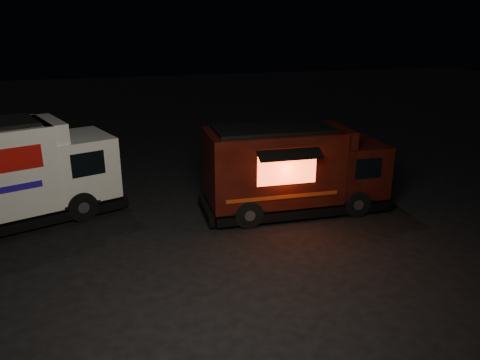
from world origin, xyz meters
name	(u,v)px	position (x,y,z in m)	size (l,w,h in m)	color
ground	(199,252)	(0.00, 0.00, 0.00)	(80.00, 80.00, 0.00)	black
red_truck	(296,169)	(3.39, 1.95, 1.31)	(5.63, 2.07, 2.62)	#38100A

